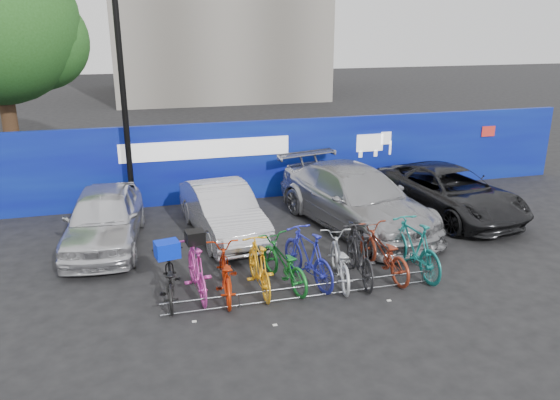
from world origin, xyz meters
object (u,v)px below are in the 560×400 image
object	(u,v)px
lamppost	(124,98)
bike_5	(308,256)
tree	(3,26)
bike_2	(225,273)
car_2	(356,198)
bike_3	(259,266)
bike_1	(197,269)
bike_7	(360,255)
bike_0	(169,279)
bike_9	(414,247)
bike_rack	(304,292)
bike_8	(383,252)
car_1	(223,211)
bike_4	(284,263)
car_3	(448,192)
bike_6	(339,260)
car_0	(104,218)

from	to	relation	value
lamppost	bike_5	xyz separation A→B (m)	(3.50, -5.30, -2.68)
tree	bike_2	distance (m)	12.27
car_2	bike_3	bearing A→B (deg)	-151.71
bike_1	bike_7	distance (m)	3.40
bike_0	bike_9	size ratio (longest dim) A/B	0.85
bike_1	car_2	bearing A→B (deg)	-152.74
lamppost	bike_rack	xyz separation A→B (m)	(3.20, -6.00, -3.11)
tree	bike_7	size ratio (longest dim) A/B	4.04
bike_0	bike_rack	bearing A→B (deg)	168.05
bike_1	bike_8	bearing A→B (deg)	174.18
car_1	bike_0	distance (m)	3.46
car_2	bike_0	world-z (taller)	car_2
car_1	bike_3	size ratio (longest dim) A/B	2.23
bike_9	bike_3	bearing A→B (deg)	-6.06
bike_0	bike_7	distance (m)	3.95
bike_8	bike_4	bearing A→B (deg)	-8.18
car_3	car_1	bearing A→B (deg)	169.60
bike_0	bike_6	xyz separation A→B (m)	(3.50, -0.12, 0.04)
car_2	bike_4	distance (m)	3.93
bike_rack	bike_8	size ratio (longest dim) A/B	2.84
bike_1	bike_5	size ratio (longest dim) A/B	0.94
bike_1	bike_6	bearing A→B (deg)	172.05
car_0	bike_6	size ratio (longest dim) A/B	2.21
bike_rack	bike_3	xyz separation A→B (m)	(-0.77, 0.58, 0.38)
bike_rack	bike_0	xyz separation A→B (m)	(-2.56, 0.66, 0.29)
bike_rack	bike_0	world-z (taller)	bike_0
car_1	bike_4	bearing A→B (deg)	-83.10
bike_1	bike_7	bearing A→B (deg)	172.03
bike_8	car_1	bearing A→B (deg)	-52.86
car_2	bike_9	xyz separation A→B (m)	(0.13, -2.96, -0.17)
bike_9	car_0	bearing A→B (deg)	-32.12
bike_5	bike_rack	bearing A→B (deg)	53.34
tree	bike_7	world-z (taller)	tree
tree	bike_1	bearing A→B (deg)	-64.32
bike_9	tree	bearing A→B (deg)	-52.32
bike_4	bike_8	bearing A→B (deg)	165.18
car_1	lamppost	bearing A→B (deg)	127.32
car_3	bike_8	size ratio (longest dim) A/B	2.45
lamppost	car_3	bearing A→B (deg)	-15.03
bike_7	bike_6	bearing A→B (deg)	2.71
lamppost	bike_3	bearing A→B (deg)	-65.87
tree	car_0	size ratio (longest dim) A/B	1.86
bike_2	bike_5	xyz separation A→B (m)	(1.77, 0.12, 0.10)
tree	bike_7	xyz separation A→B (m)	(8.16, -10.15, -4.49)
bike_1	bike_7	world-z (taller)	bike_7
car_2	bike_6	distance (m)	3.35
bike_0	car_0	bearing A→B (deg)	-64.92
bike_4	bike_7	distance (m)	1.62
car_1	car_2	size ratio (longest dim) A/B	0.74
bike_3	bike_6	size ratio (longest dim) A/B	0.95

